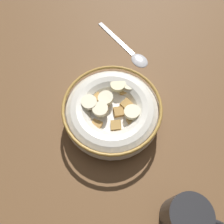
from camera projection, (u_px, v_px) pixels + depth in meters
The scene contains 4 objects.
ground_plane at pixel (112, 120), 48.86cm from camera, with size 127.43×127.43×2.00cm, color brown.
cereal_bowl at pixel (112, 112), 45.35cm from camera, with size 18.70×18.70×5.59cm.
spoon at pixel (133, 53), 54.83cm from camera, with size 14.88×12.26×0.80cm.
coffee_mug at pixel (186, 216), 36.36cm from camera, with size 9.08×6.44×7.98cm.
Camera 1 is at (4.51, -19.16, 43.75)cm, focal length 37.80 mm.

